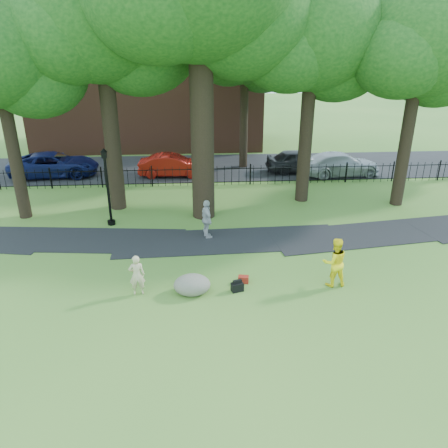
{
  "coord_description": "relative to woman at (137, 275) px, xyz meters",
  "views": [
    {
      "loc": [
        -0.4,
        -13.63,
        8.33
      ],
      "look_at": [
        0.68,
        2.0,
        1.65
      ],
      "focal_mm": 35.0,
      "sensor_mm": 36.0,
      "label": 1
    }
  ],
  "objects": [
    {
      "name": "navy_van",
      "position": [
        -7.0,
        14.85,
        0.02
      ],
      "size": [
        5.71,
        2.9,
        1.55
      ],
      "primitive_type": "imported",
      "rotation": [
        0.0,
        0.0,
        1.63
      ],
      "color": "#0D1441",
      "rests_on": "ground"
    },
    {
      "name": "grey_car",
      "position": [
        9.18,
        14.65,
        0.01
      ],
      "size": [
        4.52,
        1.82,
        1.54
      ],
      "primitive_type": "imported",
      "rotation": [
        0.0,
        0.0,
        1.57
      ],
      "color": "black",
      "rests_on": "ground"
    },
    {
      "name": "man",
      "position": [
        7.03,
        0.14,
        0.17
      ],
      "size": [
        0.95,
        0.76,
        1.86
      ],
      "primitive_type": "imported",
      "rotation": [
        0.0,
        0.0,
        3.21
      ],
      "color": "yellow",
      "rests_on": "ground"
    },
    {
      "name": "iron_fence",
      "position": [
        2.51,
        12.22,
        -0.15
      ],
      "size": [
        44.0,
        0.04,
        1.2
      ],
      "color": "black",
      "rests_on": "ground"
    },
    {
      "name": "pedestrian",
      "position": [
        2.58,
        4.55,
        0.14
      ],
      "size": [
        0.72,
        1.13,
        1.8
      ],
      "primitive_type": "imported",
      "rotation": [
        0.0,
        0.0,
        1.86
      ],
      "color": "#A2A3A7",
      "rests_on": "ground"
    },
    {
      "name": "tree_row",
      "position": [
        3.03,
        8.62,
        7.4
      ],
      "size": [
        26.82,
        7.96,
        12.42
      ],
      "color": "black",
      "rests_on": "ground"
    },
    {
      "name": "footpath",
      "position": [
        3.51,
        4.12,
        -0.75
      ],
      "size": [
        36.07,
        3.85,
        0.03
      ],
      "primitive_type": "cube",
      "rotation": [
        0.0,
        0.0,
        0.03
      ],
      "color": "black",
      "rests_on": "ground"
    },
    {
      "name": "brick_building",
      "position": [
        -1.49,
        24.22,
        5.25
      ],
      "size": [
        18.0,
        8.0,
        12.0
      ],
      "primitive_type": "cube",
      "color": "brown",
      "rests_on": "ground"
    },
    {
      "name": "red_sedan",
      "position": [
        0.68,
        14.32,
        -0.04
      ],
      "size": [
        4.42,
        1.68,
        1.44
      ],
      "primitive_type": "imported",
      "rotation": [
        0.0,
        0.0,
        1.53
      ],
      "color": "maroon",
      "rests_on": "ground"
    },
    {
      "name": "lamppost",
      "position": [
        -1.99,
        6.4,
        1.08
      ],
      "size": [
        0.37,
        0.37,
        3.75
      ],
      "rotation": [
        0.0,
        0.0,
        0.03
      ],
      "color": "black",
      "rests_on": "ground"
    },
    {
      "name": "boulder",
      "position": [
        1.9,
        -0.07,
        -0.37
      ],
      "size": [
        1.47,
        1.23,
        0.76
      ],
      "primitive_type": "ellipsoid",
      "rotation": [
        0.0,
        0.0,
        -0.2
      ],
      "color": "#5B594C",
      "rests_on": "ground"
    },
    {
      "name": "woman",
      "position": [
        0.0,
        0.0,
        0.0
      ],
      "size": [
        0.59,
        0.43,
        1.51
      ],
      "primitive_type": "imported",
      "rotation": [
        0.0,
        0.0,
        3.26
      ],
      "color": "tan",
      "rests_on": "ground"
    },
    {
      "name": "silver_car",
      "position": [
        11.63,
        13.75,
        -0.0
      ],
      "size": [
        5.37,
        2.62,
        1.51
      ],
      "primitive_type": "imported",
      "rotation": [
        0.0,
        0.0,
        1.67
      ],
      "color": "#9EA0A6",
      "rests_on": "ground"
    },
    {
      "name": "backpack",
      "position": [
        3.51,
        -0.05,
        -0.6
      ],
      "size": [
        0.48,
        0.37,
        0.31
      ],
      "primitive_type": "cube",
      "rotation": [
        0.0,
        0.0,
        0.28
      ],
      "color": "black",
      "rests_on": "ground"
    },
    {
      "name": "red_bag",
      "position": [
        3.79,
        0.51,
        -0.62
      ],
      "size": [
        0.42,
        0.3,
        0.26
      ],
      "primitive_type": "cube",
      "rotation": [
        0.0,
        0.0,
        -0.18
      ],
      "color": "maroon",
      "rests_on": "ground"
    },
    {
      "name": "ground",
      "position": [
        2.51,
        0.22,
        -0.75
      ],
      "size": [
        120.0,
        120.0,
        0.0
      ],
      "primitive_type": "plane",
      "color": "#3B6E26",
      "rests_on": "ground"
    },
    {
      "name": "street",
      "position": [
        2.51,
        16.22,
        -0.75
      ],
      "size": [
        80.0,
        7.0,
        0.02
      ],
      "primitive_type": "cube",
      "color": "black",
      "rests_on": "ground"
    }
  ]
}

